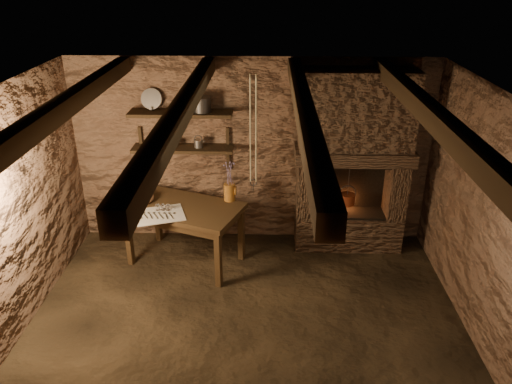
{
  "coord_description": "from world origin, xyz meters",
  "views": [
    {
      "loc": [
        0.21,
        -3.97,
        3.42
      ],
      "look_at": [
        0.08,
        0.9,
        1.15
      ],
      "focal_mm": 35.0,
      "sensor_mm": 36.0,
      "label": 1
    }
  ],
  "objects_px": {
    "stoneware_jug": "(230,184)",
    "red_pot": "(347,198)",
    "wooden_bowl": "(139,198)",
    "work_table": "(185,232)",
    "iron_stockpot": "(202,105)"
  },
  "relations": [
    {
      "from": "iron_stockpot",
      "to": "red_pot",
      "type": "distance_m",
      "value": 2.14
    },
    {
      "from": "work_table",
      "to": "red_pot",
      "type": "height_order",
      "value": "red_pot"
    },
    {
      "from": "stoneware_jug",
      "to": "red_pot",
      "type": "relative_size",
      "value": 0.9
    },
    {
      "from": "stoneware_jug",
      "to": "wooden_bowl",
      "type": "xyz_separation_m",
      "value": [
        -1.1,
        -0.06,
        -0.17
      ]
    },
    {
      "from": "work_table",
      "to": "iron_stockpot",
      "type": "distance_m",
      "value": 1.55
    },
    {
      "from": "stoneware_jug",
      "to": "wooden_bowl",
      "type": "distance_m",
      "value": 1.11
    },
    {
      "from": "wooden_bowl",
      "to": "iron_stockpot",
      "type": "bearing_deg",
      "value": 28.08
    },
    {
      "from": "work_table",
      "to": "iron_stockpot",
      "type": "xyz_separation_m",
      "value": [
        0.2,
        0.53,
        1.44
      ]
    },
    {
      "from": "stoneware_jug",
      "to": "wooden_bowl",
      "type": "relative_size",
      "value": 1.32
    },
    {
      "from": "stoneware_jug",
      "to": "wooden_bowl",
      "type": "height_order",
      "value": "stoneware_jug"
    },
    {
      "from": "iron_stockpot",
      "to": "red_pot",
      "type": "height_order",
      "value": "iron_stockpot"
    },
    {
      "from": "stoneware_jug",
      "to": "red_pot",
      "type": "bearing_deg",
      "value": -2.83
    },
    {
      "from": "stoneware_jug",
      "to": "red_pot",
      "type": "height_order",
      "value": "stoneware_jug"
    },
    {
      "from": "stoneware_jug",
      "to": "red_pot",
      "type": "xyz_separation_m",
      "value": [
        1.46,
        0.23,
        -0.28
      ]
    },
    {
      "from": "wooden_bowl",
      "to": "red_pot",
      "type": "relative_size",
      "value": 0.69
    }
  ]
}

